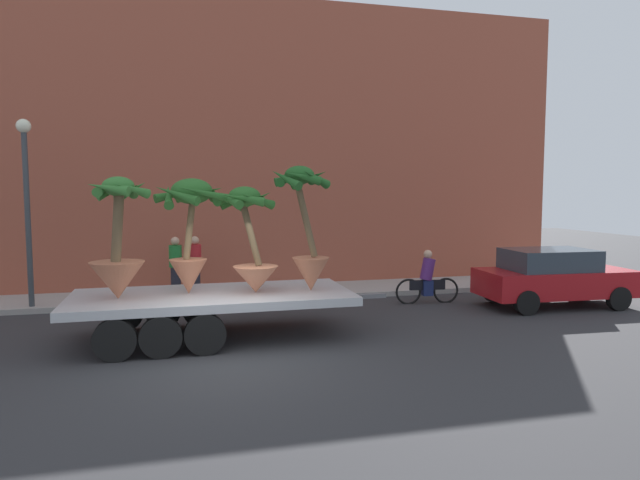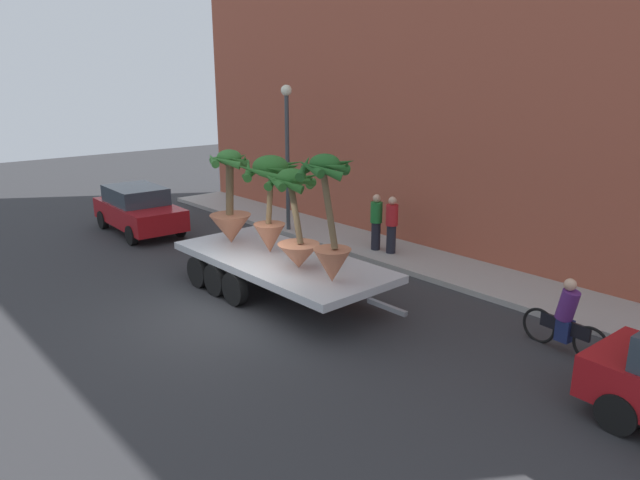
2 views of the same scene
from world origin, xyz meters
The scene contains 13 objects.
ground_plane centered at (0.00, 0.00, 0.00)m, with size 60.00×60.00×0.00m, color #2D2D30.
sidewalk centered at (0.00, 6.10, 0.07)m, with size 24.00×2.20×0.15m, color #A39E99.
building_facade centered at (0.00, 7.80, 4.59)m, with size 24.00×1.20×9.18m, color #9E4C38.
flatbed_trailer centered at (-0.39, 1.53, 0.77)m, with size 6.91×2.65×0.98m.
potted_palm_rear centered at (0.66, 1.36, 2.05)m, with size 1.38×1.34×2.28m.
potted_palm_middle centered at (-2.02, 1.34, 1.89)m, with size 1.26×1.28×2.47m.
potted_palm_front centered at (-0.59, 1.58, 2.40)m, with size 1.68×1.77×2.44m.
potted_palm_extra centered at (1.85, 1.29, 2.30)m, with size 1.38×1.40×2.72m.
cyclist centered at (5.92, 3.82, 0.67)m, with size 1.84×0.38×1.54m.
trailing_car centered at (-8.19, 1.53, 0.83)m, with size 4.19×2.01×1.58m.
pedestrian_near_gate centered at (-0.39, 5.86, 1.04)m, with size 0.36×0.36×1.71m.
pedestrian_far_left centered at (-0.94, 5.78, 1.04)m, with size 0.36×0.36×1.71m.
street_lamp centered at (-4.59, 5.30, 3.23)m, with size 0.36×0.36×4.83m.
Camera 2 is at (10.40, -6.55, 5.19)m, focal length 32.03 mm.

